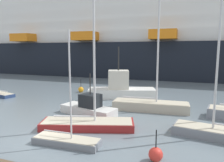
% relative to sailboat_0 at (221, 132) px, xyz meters
% --- Properties ---
extents(ground_plane, '(600.00, 600.00, 0.00)m').
position_rel_sailboat_0_xyz_m(ground_plane, '(-10.93, -3.87, -0.45)').
color(ground_plane, slate).
extents(sailboat_0, '(6.20, 2.73, 9.40)m').
position_rel_sailboat_0_xyz_m(sailboat_0, '(0.00, 0.00, 0.00)').
color(sailboat_0, gray).
rests_on(sailboat_0, ground_plane).
extents(sailboat_2, '(7.13, 4.00, 12.04)m').
position_rel_sailboat_0_xyz_m(sailboat_2, '(-9.07, -1.08, 0.06)').
color(sailboat_2, maroon).
rests_on(sailboat_2, ground_plane).
extents(sailboat_4, '(4.82, 2.48, 8.63)m').
position_rel_sailboat_0_xyz_m(sailboat_4, '(-24.62, 5.56, -0.08)').
color(sailboat_4, navy).
rests_on(sailboat_4, ground_plane).
extents(sailboat_5, '(7.23, 2.42, 10.79)m').
position_rel_sailboat_0_xyz_m(sailboat_5, '(-5.47, 5.23, 0.12)').
color(sailboat_5, '#BCB29E').
rests_on(sailboat_5, ground_plane).
extents(sailboat_6, '(4.28, 1.38, 6.92)m').
position_rel_sailboat_0_xyz_m(sailboat_6, '(-9.03, -4.12, -0.13)').
color(sailboat_6, gray).
rests_on(sailboat_6, ground_plane).
extents(fishing_boat_0, '(8.45, 5.04, 6.16)m').
position_rel_sailboat_0_xyz_m(fishing_boat_0, '(-9.86, 9.76, 0.64)').
color(fishing_boat_0, white).
rests_on(fishing_boat_0, ground_plane).
extents(fishing_boat_1, '(5.52, 2.99, 3.73)m').
position_rel_sailboat_0_xyz_m(fishing_boat_1, '(-10.48, 2.06, 0.19)').
color(fishing_boat_1, white).
rests_on(fishing_boat_1, ground_plane).
extents(channel_buoy_0, '(0.75, 0.75, 1.80)m').
position_rel_sailboat_0_xyz_m(channel_buoy_0, '(-16.03, 11.17, -0.07)').
color(channel_buoy_0, orange).
rests_on(channel_buoy_0, ground_plane).
extents(channel_buoy_1, '(0.75, 0.75, 1.72)m').
position_rel_sailboat_0_xyz_m(channel_buoy_1, '(-3.59, -4.33, -0.07)').
color(channel_buoy_1, red).
rests_on(channel_buoy_1, ground_plane).
extents(cruise_ship, '(133.88, 21.30, 26.10)m').
position_rel_sailboat_0_xyz_m(cruise_ship, '(-14.74, 35.34, 7.95)').
color(cruise_ship, black).
rests_on(cruise_ship, ground_plane).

